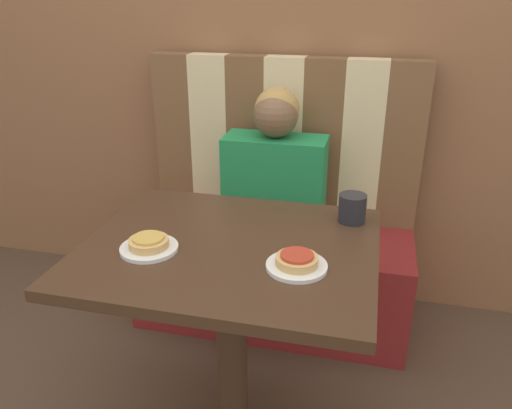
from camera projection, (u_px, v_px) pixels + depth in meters
The scene contains 10 objects.
wall_back at pixel (291, 23), 2.15m from camera, with size 7.00×0.05×2.60m.
booth_seat at pixel (273, 274), 2.31m from camera, with size 1.21×0.50×0.45m.
booth_backrest at pixel (284, 139), 2.25m from camera, with size 1.21×0.10×0.73m.
dining_table at pixel (230, 274), 1.54m from camera, with size 0.88×0.73×0.73m.
person at pixel (275, 168), 2.10m from camera, with size 0.43×0.21×0.63m.
plate_left at pixel (149, 248), 1.46m from camera, with size 0.17×0.17×0.01m.
plate_right at pixel (297, 266), 1.37m from camera, with size 0.17×0.17×0.01m.
pizza_left at pixel (149, 242), 1.45m from camera, with size 0.12×0.12×0.03m.
pizza_right at pixel (297, 260), 1.36m from camera, with size 0.12×0.12×0.03m.
drinking_cup at pixel (352, 208), 1.63m from camera, with size 0.09×0.09×0.09m.
Camera 1 is at (0.39, -1.27, 1.44)m, focal length 35.00 mm.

